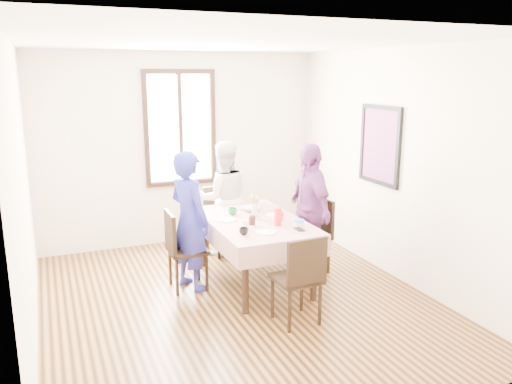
# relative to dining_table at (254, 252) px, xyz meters

# --- Properties ---
(ground) EXTENTS (4.50, 4.50, 0.00)m
(ground) POSITION_rel_dining_table_xyz_m (-0.37, -0.41, -0.38)
(ground) COLOR black
(ground) RESTS_ON ground
(back_wall) EXTENTS (4.00, 0.00, 4.00)m
(back_wall) POSITION_rel_dining_table_xyz_m (-0.37, 1.84, 0.98)
(back_wall) COLOR beige
(back_wall) RESTS_ON ground
(right_wall) EXTENTS (0.00, 4.50, 4.50)m
(right_wall) POSITION_rel_dining_table_xyz_m (1.63, -0.41, 0.98)
(right_wall) COLOR beige
(right_wall) RESTS_ON ground
(window_frame) EXTENTS (1.02, 0.06, 1.62)m
(window_frame) POSITION_rel_dining_table_xyz_m (-0.37, 1.82, 1.27)
(window_frame) COLOR black
(window_frame) RESTS_ON back_wall
(window_pane) EXTENTS (0.90, 0.02, 1.50)m
(window_pane) POSITION_rel_dining_table_xyz_m (-0.37, 1.83, 1.27)
(window_pane) COLOR white
(window_pane) RESTS_ON back_wall
(art_poster) EXTENTS (0.04, 0.76, 0.96)m
(art_poster) POSITION_rel_dining_table_xyz_m (1.61, -0.11, 1.18)
(art_poster) COLOR red
(art_poster) RESTS_ON right_wall
(dining_table) EXTENTS (0.91, 1.55, 0.75)m
(dining_table) POSITION_rel_dining_table_xyz_m (0.00, 0.00, 0.00)
(dining_table) COLOR black
(dining_table) RESTS_ON ground
(tablecloth) EXTENTS (1.03, 1.67, 0.01)m
(tablecloth) POSITION_rel_dining_table_xyz_m (0.00, 0.00, 0.38)
(tablecloth) COLOR #590004
(tablecloth) RESTS_ON dining_table
(chair_left) EXTENTS (0.42, 0.42, 0.91)m
(chair_left) POSITION_rel_dining_table_xyz_m (-0.76, 0.15, 0.08)
(chair_left) COLOR black
(chair_left) RESTS_ON ground
(chair_right) EXTENTS (0.45, 0.45, 0.91)m
(chair_right) POSITION_rel_dining_table_xyz_m (0.76, 0.05, 0.08)
(chair_right) COLOR black
(chair_right) RESTS_ON ground
(chair_far) EXTENTS (0.48, 0.48, 0.91)m
(chair_far) POSITION_rel_dining_table_xyz_m (0.00, 1.07, 0.08)
(chair_far) COLOR black
(chair_far) RESTS_ON ground
(chair_near) EXTENTS (0.45, 0.45, 0.91)m
(chair_near) POSITION_rel_dining_table_xyz_m (0.00, -1.07, 0.08)
(chair_near) COLOR black
(chair_near) RESTS_ON ground
(person_left) EXTENTS (0.57, 0.68, 1.59)m
(person_left) POSITION_rel_dining_table_xyz_m (-0.74, 0.15, 0.42)
(person_left) COLOR navy
(person_left) RESTS_ON ground
(person_far) EXTENTS (0.82, 0.68, 1.54)m
(person_far) POSITION_rel_dining_table_xyz_m (0.00, 1.05, 0.40)
(person_far) COLOR silver
(person_far) RESTS_ON ground
(person_right) EXTENTS (0.44, 0.96, 1.60)m
(person_right) POSITION_rel_dining_table_xyz_m (0.74, 0.05, 0.43)
(person_right) COLOR #7E3A7F
(person_right) RESTS_ON ground
(mug_black) EXTENTS (0.11, 0.11, 0.07)m
(mug_black) POSITION_rel_dining_table_xyz_m (-0.32, -0.47, 0.42)
(mug_black) COLOR black
(mug_black) RESTS_ON tablecloth
(mug_flag) EXTENTS (0.11, 0.11, 0.09)m
(mug_flag) POSITION_rel_dining_table_xyz_m (0.27, -0.11, 0.43)
(mug_flag) COLOR red
(mug_flag) RESTS_ON tablecloth
(mug_green) EXTENTS (0.11, 0.11, 0.08)m
(mug_green) POSITION_rel_dining_table_xyz_m (-0.15, 0.30, 0.43)
(mug_green) COLOR #0C7226
(mug_green) RESTS_ON tablecloth
(serving_bowl) EXTENTS (0.25, 0.25, 0.05)m
(serving_bowl) POSITION_rel_dining_table_xyz_m (0.10, 0.37, 0.41)
(serving_bowl) COLOR white
(serving_bowl) RESTS_ON tablecloth
(juice_carton) EXTENTS (0.06, 0.06, 0.20)m
(juice_carton) POSITION_rel_dining_table_xyz_m (0.15, -0.31, 0.49)
(juice_carton) COLOR red
(juice_carton) RESTS_ON tablecloth
(butter_tub) EXTENTS (0.11, 0.11, 0.06)m
(butter_tub) POSITION_rel_dining_table_xyz_m (0.36, -0.41, 0.41)
(butter_tub) COLOR white
(butter_tub) RESTS_ON tablecloth
(jam_jar) EXTENTS (0.07, 0.07, 0.10)m
(jam_jar) POSITION_rel_dining_table_xyz_m (-0.10, -0.17, 0.44)
(jam_jar) COLOR black
(jam_jar) RESTS_ON tablecloth
(drinking_glass) EXTENTS (0.06, 0.06, 0.09)m
(drinking_glass) POSITION_rel_dining_table_xyz_m (-0.22, -0.28, 0.43)
(drinking_glass) COLOR silver
(drinking_glass) RESTS_ON tablecloth
(smartphone) EXTENTS (0.08, 0.15, 0.01)m
(smartphone) POSITION_rel_dining_table_xyz_m (0.30, -0.54, 0.39)
(smartphone) COLOR black
(smartphone) RESTS_ON tablecloth
(flower_vase) EXTENTS (0.08, 0.08, 0.15)m
(flower_vase) POSITION_rel_dining_table_xyz_m (0.04, 0.08, 0.46)
(flower_vase) COLOR silver
(flower_vase) RESTS_ON tablecloth
(plate_left) EXTENTS (0.20, 0.20, 0.01)m
(plate_left) POSITION_rel_dining_table_xyz_m (-0.30, 0.09, 0.39)
(plate_left) COLOR white
(plate_left) RESTS_ON tablecloth
(plate_right) EXTENTS (0.20, 0.20, 0.01)m
(plate_right) POSITION_rel_dining_table_xyz_m (0.29, 0.07, 0.39)
(plate_right) COLOR white
(plate_right) RESTS_ON tablecloth
(plate_far) EXTENTS (0.20, 0.20, 0.01)m
(plate_far) POSITION_rel_dining_table_xyz_m (-0.01, 0.57, 0.39)
(plate_far) COLOR white
(plate_far) RESTS_ON tablecloth
(plate_near) EXTENTS (0.20, 0.20, 0.01)m
(plate_near) POSITION_rel_dining_table_xyz_m (-0.07, -0.50, 0.39)
(plate_near) COLOR white
(plate_near) RESTS_ON tablecloth
(butter_lid) EXTENTS (0.12, 0.12, 0.01)m
(butter_lid) POSITION_rel_dining_table_xyz_m (0.36, -0.41, 0.45)
(butter_lid) COLOR blue
(butter_lid) RESTS_ON butter_tub
(flower_bunch) EXTENTS (0.09, 0.09, 0.10)m
(flower_bunch) POSITION_rel_dining_table_xyz_m (0.04, 0.08, 0.59)
(flower_bunch) COLOR yellow
(flower_bunch) RESTS_ON flower_vase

